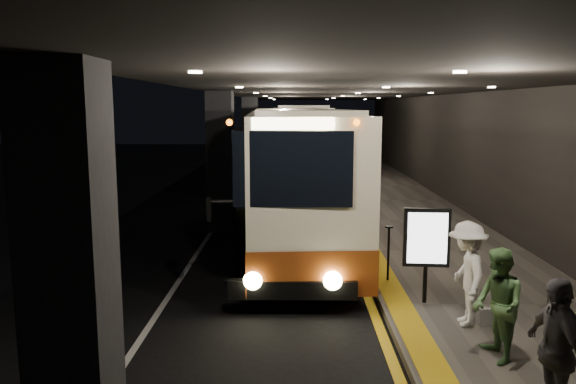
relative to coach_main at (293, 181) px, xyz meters
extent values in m
plane|color=black|center=(-0.79, -2.37, -1.80)|extent=(90.00, 90.00, 0.00)
cube|color=silver|center=(-2.59, 2.63, -1.79)|extent=(0.12, 50.00, 0.01)
cube|color=gold|center=(1.56, 2.63, -1.79)|extent=(0.18, 50.00, 0.01)
cube|color=#514C44|center=(3.96, 2.63, -1.72)|extent=(4.50, 50.00, 0.15)
cube|color=gold|center=(2.06, 2.63, -1.64)|extent=(0.50, 50.00, 0.01)
cube|color=black|center=(6.21, 2.63, 1.20)|extent=(0.10, 50.00, 6.00)
cube|color=black|center=(-2.29, -10.37, 0.40)|extent=(0.80, 0.80, 4.40)
cube|color=black|center=(-2.29, 1.63, 0.40)|extent=(0.80, 0.80, 4.40)
cube|color=black|center=(-2.29, 13.63, 0.40)|extent=(0.80, 0.80, 4.40)
cube|color=black|center=(1.71, 2.63, 2.80)|extent=(9.00, 50.00, 0.40)
cube|color=#EFE6C8|center=(0.00, 0.02, 0.27)|extent=(3.20, 11.96, 3.35)
cube|color=#983616|center=(0.00, 0.02, -0.96)|extent=(3.22, 11.98, 0.89)
cube|color=black|center=(0.00, -5.92, 1.01)|extent=(2.17, 0.19, 1.38)
cube|color=black|center=(0.00, -5.84, -1.26)|extent=(2.43, 0.40, 0.34)
cylinder|color=black|center=(-1.11, -3.72, -1.30)|extent=(0.28, 0.99, 0.99)
cylinder|color=black|center=(1.11, -3.72, -1.30)|extent=(0.28, 0.99, 0.99)
cylinder|color=black|center=(-1.11, 3.97, -1.30)|extent=(0.28, 0.99, 0.99)
cylinder|color=black|center=(1.11, 3.97, -1.30)|extent=(0.28, 0.99, 0.99)
sphere|color=#FFEAA5|center=(-0.74, -5.93, -1.06)|extent=(0.35, 0.35, 0.35)
sphere|color=#FFEAA5|center=(0.74, -5.93, -1.06)|extent=(0.35, 0.35, 0.35)
cube|color=#FFF2BF|center=(0.00, -5.93, 1.83)|extent=(1.48, 0.14, 0.22)
cube|color=#EFE6C8|center=(0.24, 13.53, 0.33)|extent=(2.93, 12.25, 3.45)
cube|color=#983616|center=(0.24, 13.53, -0.94)|extent=(2.95, 12.27, 0.91)
cube|color=black|center=(0.24, 7.41, 1.09)|extent=(2.23, 0.13, 1.42)
cube|color=black|center=(0.24, 7.49, -1.24)|extent=(2.49, 0.33, 0.35)
cylinder|color=black|center=(-0.91, 9.68, -1.29)|extent=(0.28, 1.01, 1.01)
cylinder|color=black|center=(1.39, 9.68, -1.29)|extent=(0.28, 1.01, 1.01)
cylinder|color=black|center=(-0.91, 17.59, -1.29)|extent=(0.28, 1.01, 1.01)
cylinder|color=black|center=(1.39, 17.59, -1.29)|extent=(0.28, 1.01, 1.01)
cube|color=#EFE6C8|center=(0.18, 27.89, 0.12)|extent=(2.29, 10.97, 3.11)
cube|color=#983616|center=(0.18, 27.89, -1.02)|extent=(2.31, 10.99, 0.82)
cube|color=black|center=(0.18, 22.37, 0.81)|extent=(2.01, 0.06, 1.28)
cube|color=black|center=(0.18, 22.45, -1.29)|extent=(2.24, 0.25, 0.32)
cylinder|color=black|center=(-0.84, 24.42, -1.34)|extent=(0.26, 0.91, 0.91)
cylinder|color=black|center=(1.20, 24.42, -1.34)|extent=(0.26, 0.91, 0.91)
cylinder|color=black|center=(-0.84, 31.54, -1.34)|extent=(0.26, 0.91, 0.91)
cylinder|color=black|center=(1.20, 31.54, -1.34)|extent=(0.26, 0.91, 0.91)
imported|color=#C95E96|center=(2.01, -1.92, -0.75)|extent=(0.59, 0.75, 1.80)
imported|color=#4E7A44|center=(3.06, -7.93, -0.79)|extent=(0.58, 0.87, 1.71)
imported|color=white|center=(3.02, -6.52, -0.73)|extent=(0.63, 1.22, 1.83)
imported|color=#4E4C51|center=(3.13, -9.62, -0.74)|extent=(0.70, 1.13, 1.81)
cube|color=black|center=(3.36, -6.60, -1.49)|extent=(0.27, 0.14, 0.31)
cylinder|color=black|center=(2.57, -5.43, -1.29)|extent=(0.08, 0.08, 0.72)
cube|color=black|center=(2.57, -5.43, -0.35)|extent=(0.89, 0.17, 1.14)
cube|color=white|center=(2.57, -5.49, -0.35)|extent=(0.74, 0.08, 0.98)
cylinder|color=black|center=(2.08, -4.05, -1.05)|extent=(0.05, 0.05, 1.20)
camera|label=1|loc=(0.02, -15.94, 2.13)|focal=35.00mm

